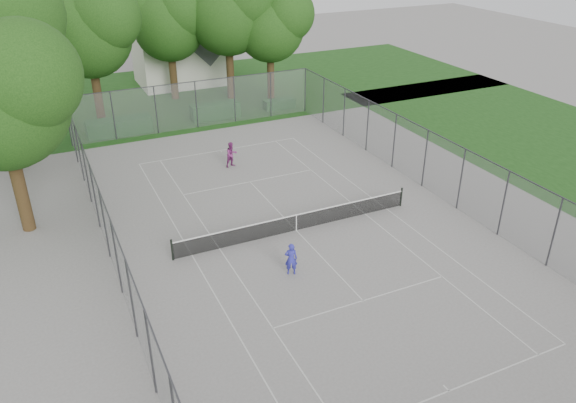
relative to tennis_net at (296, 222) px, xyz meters
name	(u,v)px	position (x,y,z in m)	size (l,w,h in m)	color
ground	(296,231)	(0.00, 0.00, -0.51)	(120.00, 120.00, 0.00)	slate
grass_far	(168,96)	(0.00, 26.00, -0.51)	(60.00, 20.00, 0.00)	#173F12
court_markings	(296,230)	(0.00, 0.00, -0.50)	(11.03, 23.83, 0.01)	beige
tennis_net	(296,222)	(0.00, 0.00, 0.00)	(12.87, 0.10, 1.10)	black
perimeter_fence	(297,199)	(0.00, 0.00, 1.30)	(18.08, 34.08, 3.52)	#38383D
tree_far_left	(88,27)	(-6.27, 21.29, 6.59)	(7.19, 6.56, 10.33)	#362513
tree_far_midleft	(169,19)	(0.48, 24.86, 6.13)	(6.72, 6.14, 9.66)	#362513
tree_far_midright	(229,7)	(4.96, 22.96, 7.04)	(7.64, 6.98, 10.98)	#362513
tree_far_right	(271,22)	(8.05, 21.46, 5.92)	(6.51, 5.95, 9.36)	#362513
hedge_left	(119,126)	(-5.57, 18.04, 0.06)	(4.60, 1.38, 1.15)	#154317
hedge_mid	(215,111)	(1.88, 18.41, 0.09)	(3.84, 1.10, 1.21)	#154317
hedge_right	(279,104)	(7.41, 18.55, -0.13)	(2.57, 0.94, 0.77)	#154317
house	(179,40)	(2.33, 29.65, 3.41)	(7.82, 6.06, 9.74)	silver
girl_player	(291,259)	(-1.87, -3.32, 0.27)	(0.57, 0.37, 1.56)	#2C2BA4
woman_player	(232,155)	(-0.18, 9.03, 0.30)	(0.79, 0.62, 1.63)	#802A6E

